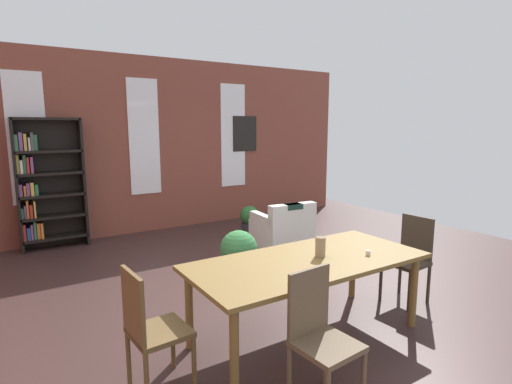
{
  "coord_description": "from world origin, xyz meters",
  "views": [
    {
      "loc": [
        -2.19,
        -3.7,
        1.94
      ],
      "look_at": [
        0.89,
        1.13,
        0.99
      ],
      "focal_mm": 28.04,
      "sensor_mm": 36.0,
      "label": 1
    }
  ],
  "objects_px": {
    "bookshelf_tall": "(45,184)",
    "dining_table": "(308,267)",
    "dining_chair_head_right": "(410,256)",
    "potted_plant_by_shelf": "(239,251)",
    "dining_chair_near_left": "(319,333)",
    "vase_on_table": "(320,247)",
    "potted_plant_corner": "(249,219)",
    "armchair_white": "(283,230)",
    "dining_chair_head_left": "(150,327)"
  },
  "relations": [
    {
      "from": "vase_on_table",
      "to": "potted_plant_corner",
      "type": "relative_size",
      "value": 0.36
    },
    {
      "from": "vase_on_table",
      "to": "dining_chair_head_left",
      "type": "height_order",
      "value": "dining_chair_head_left"
    },
    {
      "from": "vase_on_table",
      "to": "potted_plant_corner",
      "type": "bearing_deg",
      "value": 68.85
    },
    {
      "from": "vase_on_table",
      "to": "dining_chair_head_right",
      "type": "height_order",
      "value": "dining_chair_head_right"
    },
    {
      "from": "dining_table",
      "to": "dining_chair_near_left",
      "type": "bearing_deg",
      "value": -124.52
    },
    {
      "from": "vase_on_table",
      "to": "potted_plant_by_shelf",
      "type": "xyz_separation_m",
      "value": [
        0.07,
        1.63,
        -0.5
      ]
    },
    {
      "from": "vase_on_table",
      "to": "armchair_white",
      "type": "distance_m",
      "value": 2.81
    },
    {
      "from": "dining_chair_head_left",
      "to": "potted_plant_corner",
      "type": "xyz_separation_m",
      "value": [
        2.92,
        3.39,
        -0.25
      ]
    },
    {
      "from": "bookshelf_tall",
      "to": "armchair_white",
      "type": "bearing_deg",
      "value": -31.04
    },
    {
      "from": "vase_on_table",
      "to": "dining_chair_head_left",
      "type": "relative_size",
      "value": 0.19
    },
    {
      "from": "dining_chair_head_right",
      "to": "dining_table",
      "type": "bearing_deg",
      "value": -179.82
    },
    {
      "from": "dining_table",
      "to": "armchair_white",
      "type": "height_order",
      "value": "armchair_white"
    },
    {
      "from": "dining_table",
      "to": "potted_plant_corner",
      "type": "relative_size",
      "value": 4.35
    },
    {
      "from": "dining_chair_head_right",
      "to": "potted_plant_by_shelf",
      "type": "height_order",
      "value": "dining_chair_head_right"
    },
    {
      "from": "dining_table",
      "to": "potted_plant_by_shelf",
      "type": "bearing_deg",
      "value": 82.65
    },
    {
      "from": "bookshelf_tall",
      "to": "armchair_white",
      "type": "relative_size",
      "value": 2.41
    },
    {
      "from": "dining_chair_head_right",
      "to": "dining_chair_near_left",
      "type": "bearing_deg",
      "value": -159.64
    },
    {
      "from": "dining_table",
      "to": "dining_chair_head_right",
      "type": "distance_m",
      "value": 1.48
    },
    {
      "from": "dining_chair_head_left",
      "to": "potted_plant_corner",
      "type": "relative_size",
      "value": 1.88
    },
    {
      "from": "bookshelf_tall",
      "to": "potted_plant_corner",
      "type": "xyz_separation_m",
      "value": [
        3.17,
        -0.95,
        -0.78
      ]
    },
    {
      "from": "dining_table",
      "to": "bookshelf_tall",
      "type": "bearing_deg",
      "value": 111.68
    },
    {
      "from": "potted_plant_by_shelf",
      "to": "potted_plant_corner",
      "type": "distance_m",
      "value": 2.15
    },
    {
      "from": "potted_plant_by_shelf",
      "to": "dining_table",
      "type": "bearing_deg",
      "value": -97.35
    },
    {
      "from": "armchair_white",
      "to": "dining_chair_near_left",
      "type": "bearing_deg",
      "value": -122.43
    },
    {
      "from": "potted_plant_by_shelf",
      "to": "potted_plant_corner",
      "type": "relative_size",
      "value": 1.22
    },
    {
      "from": "dining_table",
      "to": "potted_plant_by_shelf",
      "type": "height_order",
      "value": "dining_table"
    },
    {
      "from": "dining_chair_near_left",
      "to": "bookshelf_tall",
      "type": "relative_size",
      "value": 0.46
    },
    {
      "from": "dining_table",
      "to": "dining_chair_head_left",
      "type": "height_order",
      "value": "dining_chair_head_left"
    },
    {
      "from": "dining_table",
      "to": "vase_on_table",
      "type": "height_order",
      "value": "vase_on_table"
    },
    {
      "from": "vase_on_table",
      "to": "potted_plant_by_shelf",
      "type": "relative_size",
      "value": 0.3
    },
    {
      "from": "vase_on_table",
      "to": "dining_chair_near_left",
      "type": "relative_size",
      "value": 0.19
    },
    {
      "from": "potted_plant_by_shelf",
      "to": "vase_on_table",
      "type": "bearing_deg",
      "value": -92.41
    },
    {
      "from": "dining_table",
      "to": "potted_plant_corner",
      "type": "distance_m",
      "value": 3.7
    },
    {
      "from": "dining_chair_near_left",
      "to": "dining_chair_head_right",
      "type": "height_order",
      "value": "same"
    },
    {
      "from": "dining_table",
      "to": "dining_chair_head_left",
      "type": "bearing_deg",
      "value": -179.79
    },
    {
      "from": "armchair_white",
      "to": "dining_chair_head_right",
      "type": "bearing_deg",
      "value": -90.37
    },
    {
      "from": "armchair_white",
      "to": "potted_plant_corner",
      "type": "height_order",
      "value": "armchair_white"
    },
    {
      "from": "dining_chair_head_left",
      "to": "armchair_white",
      "type": "bearing_deg",
      "value": 39.12
    },
    {
      "from": "bookshelf_tall",
      "to": "potted_plant_by_shelf",
      "type": "height_order",
      "value": "bookshelf_tall"
    },
    {
      "from": "dining_chair_head_right",
      "to": "dining_chair_head_left",
      "type": "bearing_deg",
      "value": -179.81
    },
    {
      "from": "vase_on_table",
      "to": "dining_chair_head_right",
      "type": "xyz_separation_m",
      "value": [
        1.33,
        0.0,
        -0.33
      ]
    },
    {
      "from": "armchair_white",
      "to": "bookshelf_tall",
      "type": "bearing_deg",
      "value": 148.96
    },
    {
      "from": "vase_on_table",
      "to": "dining_chair_head_left",
      "type": "bearing_deg",
      "value": -179.81
    },
    {
      "from": "bookshelf_tall",
      "to": "dining_table",
      "type": "bearing_deg",
      "value": -68.32
    },
    {
      "from": "dining_chair_head_left",
      "to": "bookshelf_tall",
      "type": "height_order",
      "value": "bookshelf_tall"
    },
    {
      "from": "dining_table",
      "to": "potted_plant_by_shelf",
      "type": "relative_size",
      "value": 3.57
    },
    {
      "from": "vase_on_table",
      "to": "bookshelf_tall",
      "type": "xyz_separation_m",
      "value": [
        -1.86,
        4.33,
        0.2
      ]
    },
    {
      "from": "dining_chair_head_right",
      "to": "bookshelf_tall",
      "type": "distance_m",
      "value": 5.41
    },
    {
      "from": "dining_chair_near_left",
      "to": "dining_chair_head_left",
      "type": "distance_m",
      "value": 1.21
    },
    {
      "from": "bookshelf_tall",
      "to": "potted_plant_by_shelf",
      "type": "relative_size",
      "value": 3.35
    }
  ]
}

